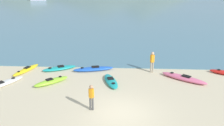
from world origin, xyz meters
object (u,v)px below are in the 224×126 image
at_px(kayak_on_sand_4, 26,70).
at_px(kayak_on_sand_1, 184,78).
at_px(person_near_foreground, 91,96).
at_px(kayak_on_sand_0, 111,81).
at_px(kayak_on_sand_7, 93,69).
at_px(kayak_on_sand_2, 51,81).
at_px(person_near_waterline, 152,61).
at_px(kayak_on_sand_6, 2,84).
at_px(kayak_on_sand_8, 59,68).

bearing_deg(kayak_on_sand_4, kayak_on_sand_1, -5.33).
bearing_deg(person_near_foreground, kayak_on_sand_1, 36.67).
relative_size(kayak_on_sand_0, kayak_on_sand_7, 0.83).
xyz_separation_m(kayak_on_sand_0, person_near_foreground, (-0.89, -3.82, 0.74)).
height_order(kayak_on_sand_1, kayak_on_sand_2, kayak_on_sand_1).
bearing_deg(kayak_on_sand_0, kayak_on_sand_2, -175.41).
height_order(kayak_on_sand_2, person_near_waterline, person_near_waterline).
relative_size(kayak_on_sand_1, kayak_on_sand_6, 1.00).
height_order(kayak_on_sand_0, kayak_on_sand_6, kayak_on_sand_0).
distance_m(kayak_on_sand_0, kayak_on_sand_1, 5.30).
bearing_deg(kayak_on_sand_7, kayak_on_sand_0, -56.17).
relative_size(kayak_on_sand_0, kayak_on_sand_1, 0.85).
xyz_separation_m(kayak_on_sand_7, kayak_on_sand_8, (-2.75, 0.08, -0.02)).
relative_size(kayak_on_sand_1, kayak_on_sand_7, 0.99).
bearing_deg(kayak_on_sand_8, person_near_waterline, -1.34).
distance_m(kayak_on_sand_6, person_near_foreground, 7.30).
bearing_deg(person_near_foreground, kayak_on_sand_0, 76.91).
bearing_deg(kayak_on_sand_4, kayak_on_sand_7, 4.17).
relative_size(kayak_on_sand_7, kayak_on_sand_8, 1.20).
relative_size(kayak_on_sand_4, kayak_on_sand_8, 1.04).
relative_size(kayak_on_sand_2, kayak_on_sand_7, 0.72).
relative_size(kayak_on_sand_1, person_near_waterline, 1.92).
relative_size(kayak_on_sand_6, person_near_waterline, 1.93).
xyz_separation_m(kayak_on_sand_4, person_near_foreground, (5.91, -5.69, 0.75)).
xyz_separation_m(kayak_on_sand_6, kayak_on_sand_8, (3.25, 3.19, 0.01)).
xyz_separation_m(kayak_on_sand_0, kayak_on_sand_2, (-4.18, -0.34, 0.03)).
xyz_separation_m(kayak_on_sand_6, person_near_waterline, (10.58, 3.02, 0.83)).
distance_m(kayak_on_sand_8, person_near_foreground, 7.06).
height_order(kayak_on_sand_1, kayak_on_sand_6, kayak_on_sand_1).
bearing_deg(kayak_on_sand_6, kayak_on_sand_1, 7.17).
relative_size(kayak_on_sand_2, kayak_on_sand_6, 0.73).
bearing_deg(kayak_on_sand_4, kayak_on_sand_8, 10.35).
distance_m(kayak_on_sand_0, person_near_foreground, 3.99).
bearing_deg(person_near_waterline, kayak_on_sand_8, 178.66).
relative_size(kayak_on_sand_0, kayak_on_sand_4, 0.96).
bearing_deg(kayak_on_sand_1, kayak_on_sand_6, -172.83).
xyz_separation_m(person_near_foreground, person_near_waterline, (3.95, 5.98, 0.07)).
height_order(kayak_on_sand_8, person_near_foreground, person_near_foreground).
bearing_deg(kayak_on_sand_1, kayak_on_sand_7, 167.41).
height_order(kayak_on_sand_7, person_near_waterline, person_near_waterline).
relative_size(kayak_on_sand_7, person_near_foreground, 2.11).
relative_size(kayak_on_sand_6, person_near_foreground, 2.08).
bearing_deg(kayak_on_sand_2, kayak_on_sand_6, -171.15).
height_order(kayak_on_sand_2, person_near_foreground, person_near_foreground).
distance_m(kayak_on_sand_2, kayak_on_sand_8, 2.68).
bearing_deg(kayak_on_sand_7, person_near_foreground, -84.11).
bearing_deg(kayak_on_sand_0, kayak_on_sand_8, 151.30).
relative_size(kayak_on_sand_6, kayak_on_sand_7, 0.99).
bearing_deg(person_near_foreground, kayak_on_sand_7, 95.89).
bearing_deg(kayak_on_sand_8, person_near_foreground, -61.22).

